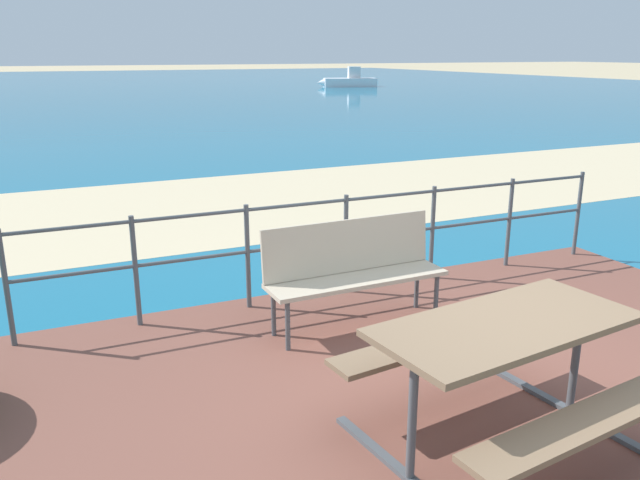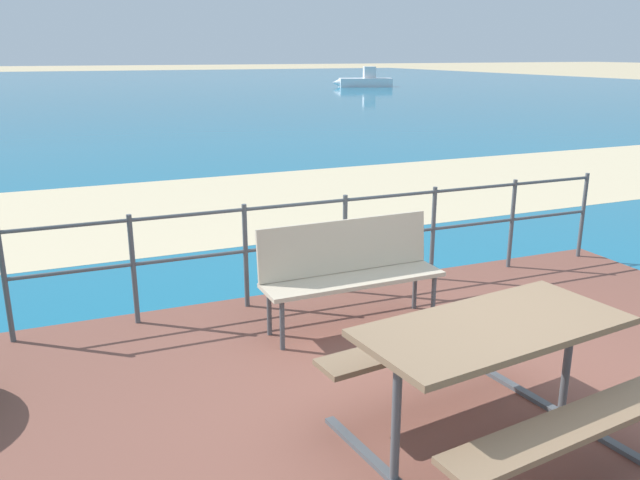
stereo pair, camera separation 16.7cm
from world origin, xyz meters
TOP-DOWN VIEW (x-y plane):
  - ground_plane at (0.00, 0.00)m, footprint 240.00×240.00m
  - patio_paving at (0.00, 0.00)m, footprint 6.40×5.20m
  - sea_water at (0.00, 40.00)m, footprint 90.00×90.00m
  - beach_strip at (0.00, 6.69)m, footprint 54.05×5.22m
  - picnic_table at (-0.30, -0.27)m, footprint 1.73×1.57m
  - park_bench at (-0.29, 1.66)m, footprint 1.57×0.46m
  - railing_fence at (0.00, 2.38)m, footprint 5.94×0.04m
  - boat_near at (17.59, 37.56)m, footprint 4.14×2.40m

SIDE VIEW (x-z plane):
  - ground_plane at x=0.00m, z-range 0.00..0.00m
  - sea_water at x=0.00m, z-range 0.00..0.01m
  - beach_strip at x=0.00m, z-range 0.00..0.01m
  - patio_paving at x=0.00m, z-range 0.00..0.06m
  - boat_near at x=17.59m, z-range -0.28..1.06m
  - park_bench at x=-0.29m, z-range 0.14..1.04m
  - picnic_table at x=-0.30m, z-range 0.26..1.05m
  - railing_fence at x=0.00m, z-range 0.18..1.14m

